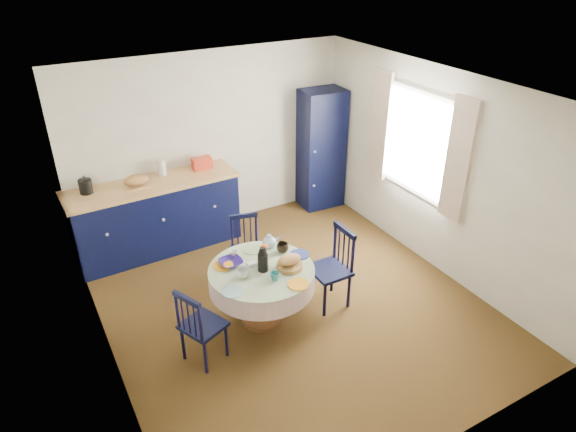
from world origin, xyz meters
The scene contains 17 objects.
floor centered at (0.00, 0.00, 0.00)m, with size 4.50×4.50×0.00m, color black.
ceiling centered at (0.00, 0.00, 2.50)m, with size 4.50×4.50×0.00m, color white.
wall_back centered at (0.00, 2.25, 1.25)m, with size 4.00×0.02×2.50m, color beige.
wall_left centered at (-2.00, 0.00, 1.25)m, with size 0.02×4.50×2.50m, color beige.
wall_right centered at (2.00, 0.00, 1.25)m, with size 0.02×4.50×2.50m, color beige.
window centered at (1.95, 0.30, 1.52)m, with size 0.10×1.74×1.45m.
kitchen_counter centered at (-0.96, 1.96, 0.50)m, with size 2.22×0.75×1.22m.
pantry_cabinet centered at (1.66, 2.00, 0.91)m, with size 0.67×0.50×1.83m.
dining_table centered at (-0.40, -0.07, 0.56)m, with size 1.16×1.13×0.96m.
chair_left centered at (-1.22, -0.32, 0.44)m, with size 0.49×0.50×0.87m.
chair_far centered at (-0.21, 0.74, 0.42)m, with size 0.45×0.44×0.84m.
chair_right centered at (0.42, -0.18, 0.48)m, with size 0.41×0.43×0.96m.
mug_a centered at (-0.64, -0.11, 0.73)m, with size 0.13×0.13×0.10m, color silver.
mug_b centered at (-0.39, -0.32, 0.73)m, with size 0.10×0.10×0.09m, color teal.
mug_c centered at (-0.06, 0.11, 0.73)m, with size 0.13×0.13×0.11m, color black.
mug_d centered at (-0.58, 0.27, 0.72)m, with size 0.09×0.09×0.09m, color silver.
cobalt_bowl centered at (-0.66, 0.15, 0.71)m, with size 0.25×0.25×0.06m, color navy.
Camera 1 is at (-2.37, -4.10, 3.78)m, focal length 32.00 mm.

